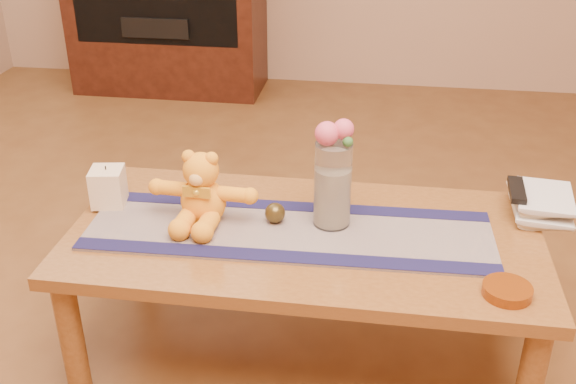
# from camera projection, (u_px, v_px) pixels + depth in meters

# --- Properties ---
(floor) EXTENTS (5.50, 5.50, 0.00)m
(floor) POSITION_uv_depth(u_px,v_px,m) (303.00, 349.00, 2.22)
(floor) COLOR brown
(floor) RESTS_ON ground
(coffee_table_top) EXTENTS (1.40, 0.70, 0.04)m
(coffee_table_top) POSITION_uv_depth(u_px,v_px,m) (305.00, 237.00, 2.02)
(coffee_table_top) COLOR brown
(coffee_table_top) RESTS_ON floor
(table_leg_fl) EXTENTS (0.07, 0.07, 0.41)m
(table_leg_fl) POSITION_uv_depth(u_px,v_px,m) (72.00, 339.00, 1.96)
(table_leg_fl) COLOR brown
(table_leg_fl) RESTS_ON floor
(table_leg_bl) EXTENTS (0.07, 0.07, 0.41)m
(table_leg_bl) POSITION_uv_depth(u_px,v_px,m) (140.00, 235.00, 2.47)
(table_leg_bl) COLOR brown
(table_leg_bl) RESTS_ON floor
(table_leg_br) EXTENTS (0.07, 0.07, 0.41)m
(table_leg_br) POSITION_uv_depth(u_px,v_px,m) (501.00, 264.00, 2.30)
(table_leg_br) COLOR brown
(table_leg_br) RESTS_ON floor
(persian_runner) EXTENTS (1.21, 0.39, 0.01)m
(persian_runner) POSITION_uv_depth(u_px,v_px,m) (289.00, 231.00, 2.01)
(persian_runner) COLOR #1A1A49
(persian_runner) RESTS_ON coffee_table_top
(runner_border_near) EXTENTS (1.20, 0.10, 0.00)m
(runner_border_near) POSITION_uv_depth(u_px,v_px,m) (283.00, 256.00, 1.88)
(runner_border_near) COLOR #16143D
(runner_border_near) RESTS_ON persian_runner
(runner_border_far) EXTENTS (1.20, 0.10, 0.00)m
(runner_border_far) POSITION_uv_depth(u_px,v_px,m) (294.00, 206.00, 2.14)
(runner_border_far) COLOR #16143D
(runner_border_far) RESTS_ON persian_runner
(teddy_bear) EXTENTS (0.33, 0.28, 0.21)m
(teddy_bear) POSITION_uv_depth(u_px,v_px,m) (203.00, 188.00, 2.02)
(teddy_bear) COLOR orange
(teddy_bear) RESTS_ON persian_runner
(pillar_candle) EXTENTS (0.12, 0.12, 0.12)m
(pillar_candle) POSITION_uv_depth(u_px,v_px,m) (108.00, 187.00, 2.13)
(pillar_candle) COLOR beige
(pillar_candle) RESTS_ON persian_runner
(candle_wick) EXTENTS (0.00, 0.00, 0.01)m
(candle_wick) POSITION_uv_depth(u_px,v_px,m) (105.00, 168.00, 2.09)
(candle_wick) COLOR black
(candle_wick) RESTS_ON pillar_candle
(glass_vase) EXTENTS (0.11, 0.11, 0.26)m
(glass_vase) POSITION_uv_depth(u_px,v_px,m) (333.00, 185.00, 1.98)
(glass_vase) COLOR silver
(glass_vase) RESTS_ON persian_runner
(potpourri_fill) EXTENTS (0.09, 0.09, 0.18)m
(potpourri_fill) POSITION_uv_depth(u_px,v_px,m) (332.00, 196.00, 2.00)
(potpourri_fill) COLOR beige
(potpourri_fill) RESTS_ON glass_vase
(rose_left) EXTENTS (0.07, 0.07, 0.07)m
(rose_left) POSITION_uv_depth(u_px,v_px,m) (327.00, 134.00, 1.90)
(rose_left) COLOR #D74B68
(rose_left) RESTS_ON glass_vase
(rose_right) EXTENTS (0.06, 0.06, 0.06)m
(rose_right) POSITION_uv_depth(u_px,v_px,m) (344.00, 129.00, 1.90)
(rose_right) COLOR #D74B68
(rose_right) RESTS_ON glass_vase
(blue_flower_back) EXTENTS (0.04, 0.04, 0.04)m
(blue_flower_back) POSITION_uv_depth(u_px,v_px,m) (339.00, 130.00, 1.94)
(blue_flower_back) COLOR #4B51A4
(blue_flower_back) RESTS_ON glass_vase
(blue_flower_side) EXTENTS (0.04, 0.04, 0.04)m
(blue_flower_side) POSITION_uv_depth(u_px,v_px,m) (324.00, 134.00, 1.94)
(blue_flower_side) COLOR #4B51A4
(blue_flower_side) RESTS_ON glass_vase
(leaf_sprig) EXTENTS (0.03, 0.03, 0.03)m
(leaf_sprig) POSITION_uv_depth(u_px,v_px,m) (348.00, 142.00, 1.89)
(leaf_sprig) COLOR #33662D
(leaf_sprig) RESTS_ON glass_vase
(bronze_ball) EXTENTS (0.08, 0.08, 0.06)m
(bronze_ball) POSITION_uv_depth(u_px,v_px,m) (275.00, 213.00, 2.04)
(bronze_ball) COLOR #433616
(bronze_ball) RESTS_ON persian_runner
(book_bottom) EXTENTS (0.17, 0.22, 0.02)m
(book_bottom) POSITION_uv_depth(u_px,v_px,m) (513.00, 210.00, 2.11)
(book_bottom) COLOR beige
(book_bottom) RESTS_ON coffee_table_top
(book_lower) EXTENTS (0.19, 0.25, 0.02)m
(book_lower) POSITION_uv_depth(u_px,v_px,m) (516.00, 205.00, 2.10)
(book_lower) COLOR beige
(book_lower) RESTS_ON book_bottom
(book_upper) EXTENTS (0.18, 0.23, 0.02)m
(book_upper) POSITION_uv_depth(u_px,v_px,m) (513.00, 198.00, 2.10)
(book_upper) COLOR beige
(book_upper) RESTS_ON book_lower
(book_top) EXTENTS (0.19, 0.24, 0.02)m
(book_top) POSITION_uv_depth(u_px,v_px,m) (517.00, 194.00, 2.08)
(book_top) COLOR beige
(book_top) RESTS_ON book_upper
(tv_remote) EXTENTS (0.05, 0.16, 0.02)m
(tv_remote) POSITION_uv_depth(u_px,v_px,m) (517.00, 190.00, 2.07)
(tv_remote) COLOR black
(tv_remote) RESTS_ON book_top
(amber_dish) EXTENTS (0.16, 0.16, 0.03)m
(amber_dish) POSITION_uv_depth(u_px,v_px,m) (507.00, 291.00, 1.73)
(amber_dish) COLOR #BF5914
(amber_dish) RESTS_ON coffee_table_top
(media_cabinet) EXTENTS (1.20, 0.50, 1.10)m
(media_cabinet) POSITION_uv_depth(u_px,v_px,m) (167.00, 4.00, 4.30)
(media_cabinet) COLOR black
(media_cabinet) RESTS_ON floor
(stereo_lower) EXTENTS (0.42, 0.28, 0.12)m
(stereo_lower) POSITION_uv_depth(u_px,v_px,m) (162.00, 23.00, 4.22)
(stereo_lower) COLOR black
(stereo_lower) RESTS_ON media_cabinet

